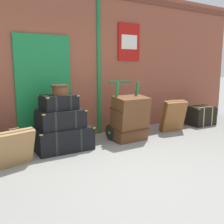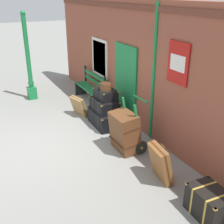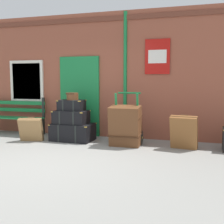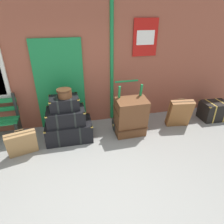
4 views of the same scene
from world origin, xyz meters
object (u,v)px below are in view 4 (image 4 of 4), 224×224
(round_hatbox, at_px, (65,93))
(corner_trunk, at_px, (214,111))
(large_brown_trunk, at_px, (131,117))
(suitcase_slate, at_px, (179,113))
(porters_trolley, at_px, (128,121))
(steamer_trunk_top, at_px, (64,103))
(suitcase_beige, at_px, (22,144))
(steamer_trunk_middle, at_px, (66,116))
(steamer_trunk_base, at_px, (69,130))

(round_hatbox, xyz_separation_m, corner_trunk, (3.80, -0.04, -0.86))
(large_brown_trunk, distance_m, suitcase_slate, 1.29)
(large_brown_trunk, bearing_deg, porters_trolley, 90.00)
(corner_trunk, bearing_deg, large_brown_trunk, -175.83)
(large_brown_trunk, height_order, corner_trunk, large_brown_trunk)
(large_brown_trunk, bearing_deg, corner_trunk, 4.17)
(steamer_trunk_top, height_order, suitcase_slate, steamer_trunk_top)
(steamer_trunk_top, distance_m, large_brown_trunk, 1.50)
(round_hatbox, bearing_deg, large_brown_trunk, -8.86)
(round_hatbox, distance_m, suitcase_beige, 1.30)
(steamer_trunk_middle, relative_size, suitcase_slate, 1.10)
(steamer_trunk_base, bearing_deg, corner_trunk, -0.22)
(porters_trolley, relative_size, suitcase_beige, 1.99)
(steamer_trunk_base, height_order, porters_trolley, porters_trolley)
(steamer_trunk_top, xyz_separation_m, round_hatbox, (0.03, -0.02, 0.23))
(porters_trolley, bearing_deg, steamer_trunk_top, 177.61)
(steamer_trunk_base, bearing_deg, steamer_trunk_middle, -175.43)
(steamer_trunk_top, bearing_deg, round_hatbox, -26.24)
(suitcase_beige, relative_size, corner_trunk, 0.85)
(steamer_trunk_middle, distance_m, steamer_trunk_top, 0.29)
(steamer_trunk_middle, xyz_separation_m, suitcase_beige, (-0.89, -0.39, -0.29))
(round_hatbox, height_order, porters_trolley, porters_trolley)
(suitcase_slate, bearing_deg, round_hatbox, 176.31)
(porters_trolley, height_order, suitcase_beige, porters_trolley)
(steamer_trunk_base, bearing_deg, porters_trolley, -0.77)
(steamer_trunk_base, height_order, steamer_trunk_top, steamer_trunk_top)
(suitcase_beige, bearing_deg, suitcase_slate, 3.98)
(steamer_trunk_top, bearing_deg, corner_trunk, -0.83)
(porters_trolley, xyz_separation_m, corner_trunk, (2.41, 0.00, -0.03))
(steamer_trunk_middle, bearing_deg, large_brown_trunk, -7.58)
(steamer_trunk_top, relative_size, corner_trunk, 0.87)
(porters_trolley, relative_size, large_brown_trunk, 1.31)
(steamer_trunk_base, relative_size, large_brown_trunk, 1.12)
(round_hatbox, bearing_deg, steamer_trunk_middle, -133.55)
(suitcase_beige, bearing_deg, steamer_trunk_top, 26.27)
(steamer_trunk_base, xyz_separation_m, suitcase_beige, (-0.92, -0.40, 0.08))
(large_brown_trunk, relative_size, suitcase_beige, 1.52)
(steamer_trunk_base, relative_size, steamer_trunk_middle, 1.25)
(steamer_trunk_base, distance_m, steamer_trunk_top, 0.66)
(suitcase_slate, distance_m, suitcase_beige, 3.60)
(steamer_trunk_middle, height_order, round_hatbox, round_hatbox)
(porters_trolley, bearing_deg, round_hatbox, 178.19)
(steamer_trunk_base, distance_m, suitcase_slate, 2.67)
(round_hatbox, relative_size, corner_trunk, 0.43)
(round_hatbox, relative_size, large_brown_trunk, 0.33)
(steamer_trunk_base, distance_m, steamer_trunk_middle, 0.37)
(suitcase_beige, distance_m, corner_trunk, 4.74)
(porters_trolley, xyz_separation_m, suitcase_slate, (1.28, -0.13, 0.10))
(porters_trolley, distance_m, suitcase_slate, 1.29)
(steamer_trunk_middle, height_order, corner_trunk, steamer_trunk_middle)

